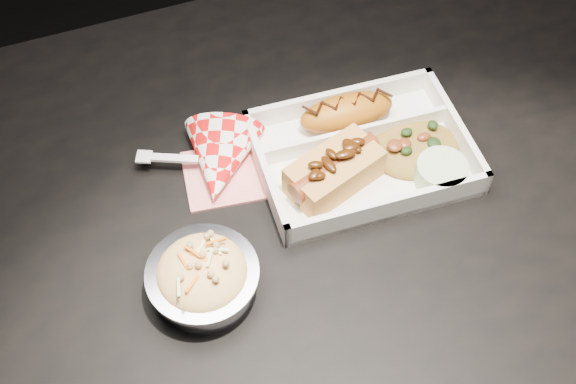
% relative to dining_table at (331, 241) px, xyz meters
% --- Properties ---
extents(dining_table, '(1.20, 0.80, 0.75)m').
position_rel_dining_table_xyz_m(dining_table, '(0.00, 0.00, 0.00)').
color(dining_table, black).
rests_on(dining_table, ground).
extents(food_tray, '(0.26, 0.19, 0.04)m').
position_rel_dining_table_xyz_m(food_tray, '(0.05, 0.04, 0.10)').
color(food_tray, silver).
rests_on(food_tray, dining_table).
extents(fried_pastry, '(0.12, 0.06, 0.04)m').
position_rel_dining_table_xyz_m(fried_pastry, '(0.06, 0.10, 0.12)').
color(fried_pastry, '#AD5F11').
rests_on(fried_pastry, food_tray).
extents(hotdog, '(0.12, 0.09, 0.06)m').
position_rel_dining_table_xyz_m(hotdog, '(0.01, 0.02, 0.12)').
color(hotdog, '#C88C44').
rests_on(hotdog, food_tray).
extents(fried_rice_mound, '(0.12, 0.10, 0.03)m').
position_rel_dining_table_xyz_m(fried_rice_mound, '(0.12, 0.03, 0.11)').
color(fried_rice_mound, olive).
rests_on(fried_rice_mound, food_tray).
extents(cupcake_liner, '(0.06, 0.06, 0.03)m').
position_rel_dining_table_xyz_m(cupcake_liner, '(0.12, -0.02, 0.11)').
color(cupcake_liner, '#BAD6A2').
rests_on(cupcake_liner, food_tray).
extents(foil_coleslaw_cup, '(0.12, 0.12, 0.07)m').
position_rel_dining_table_xyz_m(foil_coleslaw_cup, '(-0.18, -0.06, 0.12)').
color(foil_coleslaw_cup, silver).
rests_on(foil_coleslaw_cup, dining_table).
extents(napkin_fork, '(0.16, 0.14, 0.10)m').
position_rel_dining_table_xyz_m(napkin_fork, '(-0.11, 0.09, 0.11)').
color(napkin_fork, red).
rests_on(napkin_fork, dining_table).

